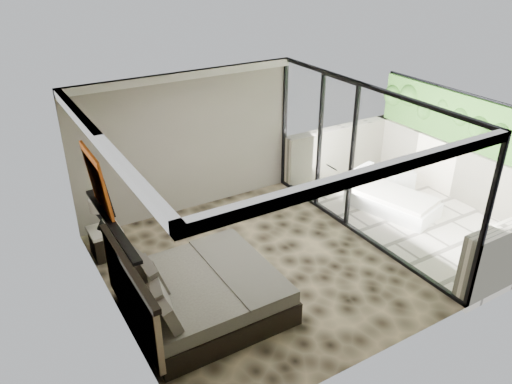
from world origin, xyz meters
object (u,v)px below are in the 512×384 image
bed (198,293)px  nightstand (106,242)px  ottoman (401,180)px  lounger (390,200)px  table_lamp (99,210)px

bed → nightstand: 2.31m
nightstand → ottoman: (6.24, -0.78, -0.02)m
nightstand → lounger: (5.38, -1.32, -0.05)m
bed → table_lamp: size_ratio=3.81×
bed → table_lamp: (-0.74, 2.24, 0.53)m
table_lamp → lounger: table_lamp is taller
bed → table_lamp: bearing=108.3°
table_lamp → lounger: (5.40, -1.37, -0.67)m
ottoman → lounger: size_ratio=0.25×
nightstand → table_lamp: bearing=110.1°
nightstand → ottoman: bearing=-7.9°
table_lamp → ottoman: (6.25, -0.83, -0.64)m
nightstand → lounger: lounger is taller
lounger → bed: bearing=175.5°
bed → lounger: (4.66, 0.86, -0.14)m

